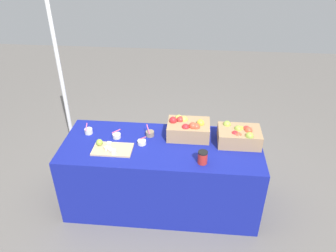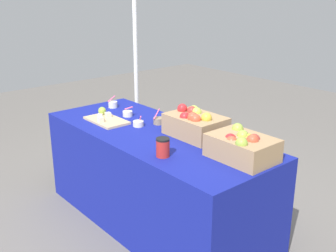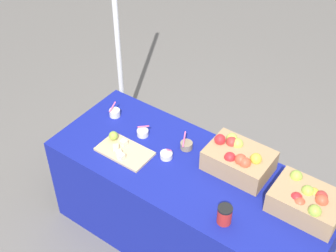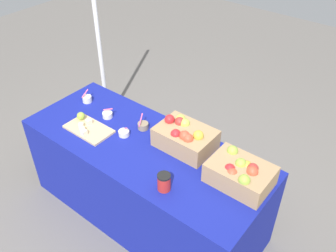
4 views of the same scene
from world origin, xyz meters
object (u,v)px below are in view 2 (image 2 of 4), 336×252
at_px(apple_crate_middle, 195,124).
at_px(cutting_board_front, 105,119).
at_px(sample_bowl_near, 128,113).
at_px(sample_bowl_far, 138,123).
at_px(tent_pole, 136,68).
at_px(apple_crate_left, 242,146).
at_px(sample_bowl_extra, 159,121).
at_px(sample_bowl_mid, 113,104).
at_px(coffee_cup, 163,147).

distance_m(apple_crate_middle, cutting_board_front, 0.77).
relative_size(sample_bowl_near, sample_bowl_far, 0.96).
relative_size(cutting_board_front, tent_pole, 0.19).
bearing_deg(sample_bowl_near, apple_crate_left, 0.95).
height_order(sample_bowl_far, sample_bowl_extra, sample_bowl_extra).
xyz_separation_m(sample_bowl_far, tent_pole, (-1.01, 0.72, 0.19)).
xyz_separation_m(sample_bowl_mid, sample_bowl_extra, (0.62, 0.02, -0.00)).
height_order(sample_bowl_mid, sample_bowl_far, sample_bowl_mid).
height_order(sample_bowl_near, sample_bowl_mid, sample_bowl_mid).
distance_m(sample_bowl_far, tent_pole, 1.26).
distance_m(apple_crate_left, sample_bowl_extra, 0.87).
distance_m(apple_crate_left, sample_bowl_mid, 1.48).
xyz_separation_m(apple_crate_left, sample_bowl_mid, (-1.48, 0.03, -0.06)).
relative_size(sample_bowl_extra, tent_pole, 0.06).
xyz_separation_m(sample_bowl_near, sample_bowl_extra, (0.32, 0.07, 0.00)).
bearing_deg(sample_bowl_far, tent_pole, 144.48).
bearing_deg(apple_crate_left, coffee_cup, -135.38).
bearing_deg(sample_bowl_near, coffee_cup, -20.97).
xyz_separation_m(apple_crate_middle, coffee_cup, (0.14, -0.41, -0.03)).
distance_m(cutting_board_front, sample_bowl_near, 0.21).
bearing_deg(coffee_cup, sample_bowl_near, 159.03).
relative_size(sample_bowl_mid, sample_bowl_extra, 0.91).
bearing_deg(sample_bowl_mid, tent_pole, 127.62).
distance_m(cutting_board_front, tent_pole, 1.14).
relative_size(apple_crate_left, apple_crate_middle, 0.98).
xyz_separation_m(sample_bowl_extra, coffee_cup, (0.52, -0.39, 0.03)).
bearing_deg(apple_crate_left, tent_pole, 162.27).
height_order(apple_crate_middle, sample_bowl_far, apple_crate_middle).
distance_m(apple_crate_middle, tent_pole, 1.55).
bearing_deg(apple_crate_middle, tent_pole, 159.38).
relative_size(apple_crate_middle, sample_bowl_extra, 3.73).
bearing_deg(cutting_board_front, apple_crate_middle, 23.13).
height_order(cutting_board_front, sample_bowl_mid, sample_bowl_mid).
bearing_deg(sample_bowl_mid, sample_bowl_far, -13.62).
bearing_deg(sample_bowl_far, sample_bowl_mid, 166.38).
xyz_separation_m(sample_bowl_far, coffee_cup, (0.57, -0.24, 0.04)).
bearing_deg(sample_bowl_mid, apple_crate_left, -1.19).
xyz_separation_m(sample_bowl_near, sample_bowl_far, (0.26, -0.09, -0.00)).
bearing_deg(apple_crate_middle, sample_bowl_near, -172.28).
bearing_deg(apple_crate_left, sample_bowl_near, -179.05).
relative_size(sample_bowl_near, sample_bowl_mid, 0.88).
bearing_deg(apple_crate_left, cutting_board_front, -169.25).
bearing_deg(coffee_cup, apple_crate_left, 44.62).
bearing_deg(coffee_cup, cutting_board_front, 172.33).
distance_m(apple_crate_middle, sample_bowl_extra, 0.38).
distance_m(apple_crate_left, apple_crate_middle, 0.49).
xyz_separation_m(apple_crate_middle, cutting_board_front, (-0.70, -0.30, -0.07)).
height_order(sample_bowl_near, sample_bowl_far, sample_bowl_far).
bearing_deg(coffee_cup, tent_pole, 148.87).
relative_size(sample_bowl_near, tent_pole, 0.05).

